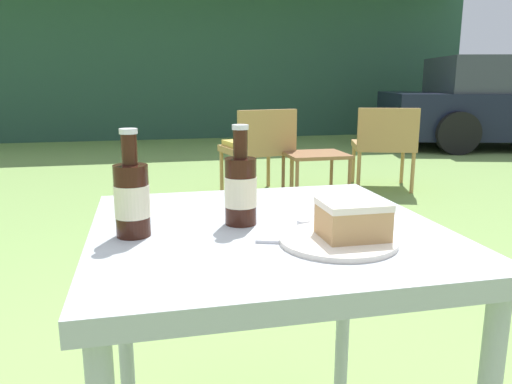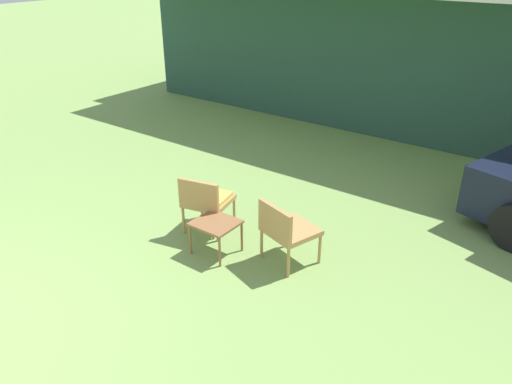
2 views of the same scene
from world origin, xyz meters
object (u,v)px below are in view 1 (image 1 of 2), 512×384
wicker_chair_plain (384,141)px  cola_bottle_far (132,197)px  cola_bottle_near (241,188)px  wicker_chair_cushioned (258,145)px  patio_table (266,265)px  cake_on_plate (347,227)px  garden_side_table (316,159)px

wicker_chair_plain → cola_bottle_far: size_ratio=3.81×
wicker_chair_plain → cola_bottle_near: 4.01m
wicker_chair_cushioned → patio_table: bearing=65.0°
wicker_chair_plain → cake_on_plate: size_ratio=3.62×
cake_on_plate → cola_bottle_far: size_ratio=1.05×
cola_bottle_near → cola_bottle_far: (-0.22, -0.04, 0.00)m
wicker_chair_cushioned → garden_side_table: wicker_chair_cushioned is taller
patio_table → cola_bottle_near: 0.17m
garden_side_table → cola_bottle_far: cola_bottle_far is taller
wicker_chair_plain → cake_on_plate: 4.07m
cake_on_plate → cola_bottle_far: (-0.39, 0.13, 0.05)m
wicker_chair_plain → cola_bottle_near: bearing=76.2°
cola_bottle_far → patio_table: bearing=2.4°
cake_on_plate → patio_table: bearing=130.2°
garden_side_table → cake_on_plate: size_ratio=2.35×
wicker_chair_cushioned → cola_bottle_far: size_ratio=3.81×
garden_side_table → wicker_chair_plain: bearing=21.2°
wicker_chair_cushioned → garden_side_table: size_ratio=1.54×
wicker_chair_plain → cake_on_plate: bearing=79.5°
cola_bottle_near → garden_side_table: bearing=67.8°
wicker_chair_cushioned → cola_bottle_far: (-1.05, -3.47, 0.36)m
wicker_chair_cushioned → patio_table: (-0.78, -3.46, 0.19)m
garden_side_table → patio_table: bearing=-111.2°
cake_on_plate → wicker_chair_plain: bearing=62.0°
wicker_chair_cushioned → patio_table: wicker_chair_cushioned is taller
cola_bottle_far → cola_bottle_near: bearing=9.3°
wicker_chair_cushioned → cola_bottle_near: cola_bottle_near is taller
wicker_chair_cushioned → cake_on_plate: 3.67m
wicker_chair_cushioned → cola_bottle_near: bearing=64.1°
patio_table → cola_bottle_near: bearing=153.6°
patio_table → cola_bottle_near: size_ratio=3.58×
wicker_chair_plain → cola_bottle_near: size_ratio=3.81×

